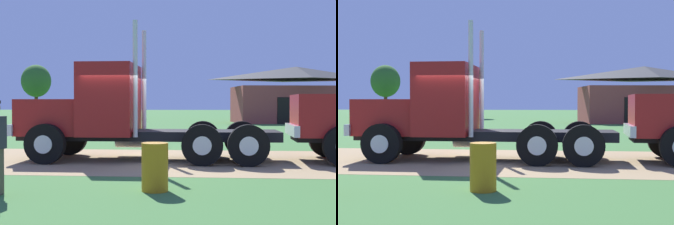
% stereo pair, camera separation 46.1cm
% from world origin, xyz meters
% --- Properties ---
extents(ground_plane, '(200.00, 200.00, 0.00)m').
position_xyz_m(ground_plane, '(0.00, 0.00, 0.00)').
color(ground_plane, '#3E6F35').
extents(dirt_track, '(120.00, 6.03, 0.01)m').
position_xyz_m(dirt_track, '(0.00, 0.00, 0.00)').
color(dirt_track, '#9D835B').
rests_on(dirt_track, ground_plane).
extents(truck_foreground_white, '(7.83, 2.72, 4.05)m').
position_xyz_m(truck_foreground_white, '(-0.58, 0.13, 1.33)').
color(truck_foreground_white, black).
rests_on(truck_foreground_white, ground_plane).
extents(steel_barrel, '(0.52, 0.52, 0.95)m').
position_xyz_m(steel_barrel, '(1.23, -4.67, 0.47)').
color(steel_barrel, '#B27214').
rests_on(steel_barrel, ground_plane).
extents(shed_building, '(11.86, 7.04, 4.92)m').
position_xyz_m(shed_building, '(10.33, 27.01, 2.38)').
color(shed_building, brown).
rests_on(shed_building, ground_plane).
extents(tree_left, '(3.73, 3.73, 6.59)m').
position_xyz_m(tree_left, '(-19.03, 42.55, 4.50)').
color(tree_left, '#513823').
rests_on(tree_left, ground_plane).
extents(tree_mid, '(3.50, 3.50, 6.17)m').
position_xyz_m(tree_mid, '(-7.16, 37.01, 4.21)').
color(tree_mid, '#513823').
rests_on(tree_mid, ground_plane).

